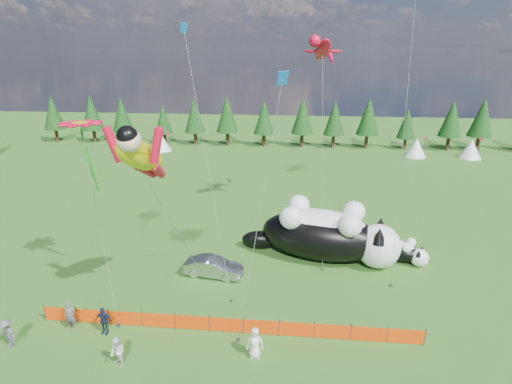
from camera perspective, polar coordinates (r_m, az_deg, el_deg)
ground at (r=26.81m, az=-3.11°, el=-15.35°), size 160.00×160.00×0.00m
safety_fence at (r=24.13m, az=-4.26°, el=-18.40°), size 22.06×0.06×1.10m
tree_line at (r=67.77m, az=2.62°, el=9.85°), size 90.00×4.00×8.00m
festival_tents at (r=63.71m, az=12.31°, el=6.42°), size 50.00×3.20×2.80m
cat_large at (r=31.20m, az=10.16°, el=-5.83°), size 12.25×6.29×4.47m
cat_small at (r=32.89m, az=19.71°, el=-7.77°), size 4.65×3.47×1.84m
car at (r=29.22m, az=-6.10°, el=-10.62°), size 4.37×2.00×1.39m
spectator_a at (r=26.32m, az=-25.03°, el=-15.76°), size 0.71×0.52×1.80m
spectator_b at (r=22.97m, az=-19.19°, el=-20.85°), size 0.93×0.83×1.66m
spectator_c at (r=25.33m, az=-20.95°, el=-16.78°), size 1.04×0.60×1.69m
spectator_d at (r=26.50m, az=-31.99°, el=-16.84°), size 1.28×0.97×1.76m
spectator_e at (r=22.29m, az=-0.17°, el=-20.76°), size 0.94×0.68×1.79m
superhero_kite at (r=22.05m, az=-16.15°, el=4.99°), size 5.16×7.78×12.85m
gecko_kite at (r=36.53m, az=9.49°, el=19.38°), size 3.75×13.68×18.37m
flower_kite at (r=26.24m, az=-23.73°, el=8.60°), size 4.54×5.78×12.09m
diamond_kite_a at (r=28.43m, az=-9.82°, el=19.63°), size 4.35×6.61×18.16m
diamond_kite_c at (r=20.06m, az=3.44°, el=13.91°), size 2.65×2.31×14.79m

